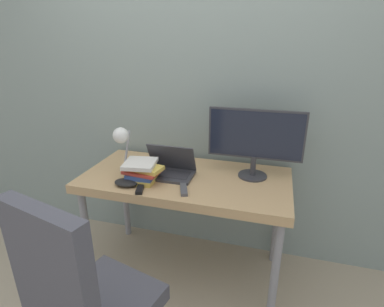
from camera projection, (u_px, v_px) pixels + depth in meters
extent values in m
plane|color=tan|center=(171.00, 303.00, 1.99)|extent=(12.00, 12.00, 0.00)
cube|color=gray|center=(201.00, 89.00, 2.19)|extent=(8.00, 0.05, 2.60)
cube|color=tan|center=(186.00, 180.00, 2.03)|extent=(1.38, 0.68, 0.06)
cylinder|color=gray|center=(87.00, 237.00, 2.08)|extent=(0.05, 0.05, 0.72)
cylinder|color=gray|center=(275.00, 273.00, 1.75)|extent=(0.05, 0.05, 0.72)
cylinder|color=gray|center=(126.00, 198.00, 2.58)|extent=(0.05, 0.05, 0.72)
cylinder|color=gray|center=(277.00, 221.00, 2.26)|extent=(0.05, 0.05, 0.72)
cube|color=#38383D|center=(169.00, 175.00, 2.01)|extent=(0.32, 0.21, 0.02)
cube|color=#2D2D33|center=(169.00, 174.00, 2.01)|extent=(0.28, 0.13, 0.00)
cube|color=#38383D|center=(172.00, 157.00, 2.03)|extent=(0.32, 0.10, 0.19)
cube|color=navy|center=(172.00, 158.00, 2.03)|extent=(0.29, 0.08, 0.17)
cylinder|color=#333338|center=(252.00, 175.00, 2.01)|extent=(0.19, 0.19, 0.01)
cylinder|color=#333338|center=(253.00, 166.00, 1.98)|extent=(0.04, 0.04, 0.13)
cube|color=#333338|center=(256.00, 134.00, 1.91)|extent=(0.61, 0.02, 0.32)
cube|color=black|center=(256.00, 135.00, 1.90)|extent=(0.58, 0.00, 0.30)
cylinder|color=#4C4C51|center=(132.00, 166.00, 2.15)|extent=(0.13, 0.13, 0.02)
cylinder|color=#99999E|center=(127.00, 151.00, 2.05)|extent=(0.02, 0.14, 0.27)
sphere|color=white|center=(121.00, 135.00, 1.95)|extent=(0.10, 0.10, 0.10)
cube|color=#4C4C56|center=(52.00, 278.00, 1.13)|extent=(0.43, 0.17, 0.61)
cube|color=gold|center=(140.00, 179.00, 1.94)|extent=(0.20, 0.17, 0.03)
cube|color=#334C8C|center=(142.00, 174.00, 1.93)|extent=(0.18, 0.17, 0.03)
cube|color=#B2382D|center=(143.00, 171.00, 1.92)|extent=(0.24, 0.19, 0.02)
cube|color=gold|center=(143.00, 168.00, 1.92)|extent=(0.27, 0.17, 0.03)
cube|color=silver|center=(140.00, 164.00, 1.91)|extent=(0.22, 0.23, 0.03)
cube|color=black|center=(140.00, 188.00, 1.83)|extent=(0.08, 0.16, 0.02)
cube|color=#4C4C51|center=(184.00, 190.00, 1.81)|extent=(0.09, 0.15, 0.02)
ellipsoid|color=black|center=(126.00, 183.00, 1.88)|extent=(0.15, 0.10, 0.04)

